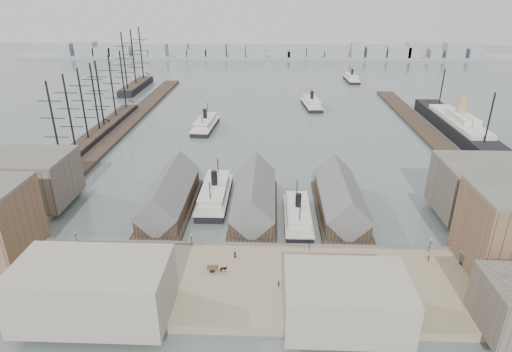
{
  "coord_description": "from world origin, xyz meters",
  "views": [
    {
      "loc": [
        5.0,
        -99.39,
        62.94
      ],
      "look_at": [
        0.0,
        30.0,
        6.0
      ],
      "focal_mm": 30.0,
      "sensor_mm": 36.0,
      "label": 1
    }
  ],
  "objects_px": {
    "tram": "(475,268)",
    "ocean_steamer": "(458,126)",
    "horse_cart_center": "(219,269)",
    "horse_cart_left": "(86,252)",
    "horse_cart_right": "(358,275)",
    "ferry_docked_west": "(215,193)"
  },
  "relations": [
    {
      "from": "ferry_docked_west",
      "to": "horse_cart_right",
      "type": "height_order",
      "value": "ferry_docked_west"
    },
    {
      "from": "tram",
      "to": "ocean_steamer",
      "type": "bearing_deg",
      "value": 61.68
    },
    {
      "from": "ocean_steamer",
      "to": "horse_cart_center",
      "type": "distance_m",
      "value": 150.26
    },
    {
      "from": "tram",
      "to": "horse_cart_center",
      "type": "distance_m",
      "value": 59.39
    },
    {
      "from": "ferry_docked_west",
      "to": "horse_cart_left",
      "type": "relative_size",
      "value": 6.33
    },
    {
      "from": "tram",
      "to": "horse_cart_right",
      "type": "distance_m",
      "value": 27.44
    },
    {
      "from": "ocean_steamer",
      "to": "horse_cart_center",
      "type": "xyz_separation_m",
      "value": [
        -98.79,
        -113.21,
        -1.14
      ]
    },
    {
      "from": "horse_cart_left",
      "to": "horse_cart_right",
      "type": "xyz_separation_m",
      "value": [
        65.96,
        -6.9,
        -0.02
      ]
    },
    {
      "from": "ocean_steamer",
      "to": "tram",
      "type": "height_order",
      "value": "ocean_steamer"
    },
    {
      "from": "tram",
      "to": "horse_cart_center",
      "type": "xyz_separation_m",
      "value": [
        -59.36,
        -1.47,
        -0.97
      ]
    },
    {
      "from": "tram",
      "to": "horse_cart_right",
      "type": "xyz_separation_m",
      "value": [
        -27.28,
        -2.75,
        -0.95
      ]
    },
    {
      "from": "horse_cart_center",
      "to": "horse_cart_right",
      "type": "distance_m",
      "value": 32.1
    },
    {
      "from": "ocean_steamer",
      "to": "tram",
      "type": "relative_size",
      "value": 9.24
    },
    {
      "from": "tram",
      "to": "horse_cart_left",
      "type": "xyz_separation_m",
      "value": [
        -93.24,
        4.15,
        -0.93
      ]
    },
    {
      "from": "horse_cart_left",
      "to": "horse_cart_center",
      "type": "relative_size",
      "value": 1.0
    },
    {
      "from": "horse_cart_center",
      "to": "tram",
      "type": "bearing_deg",
      "value": -91.83
    },
    {
      "from": "ferry_docked_west",
      "to": "horse_cart_center",
      "type": "relative_size",
      "value": 6.31
    },
    {
      "from": "horse_cart_left",
      "to": "horse_cart_right",
      "type": "distance_m",
      "value": 66.32
    },
    {
      "from": "ferry_docked_west",
      "to": "tram",
      "type": "distance_m",
      "value": 76.33
    },
    {
      "from": "ocean_steamer",
      "to": "horse_cart_left",
      "type": "relative_size",
      "value": 18.91
    },
    {
      "from": "ferry_docked_west",
      "to": "horse_cart_left",
      "type": "bearing_deg",
      "value": -128.4
    },
    {
      "from": "tram",
      "to": "horse_cart_right",
      "type": "relative_size",
      "value": 2.12
    }
  ]
}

